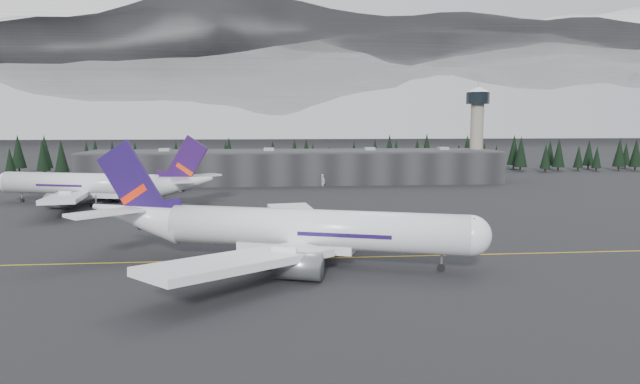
{
  "coord_description": "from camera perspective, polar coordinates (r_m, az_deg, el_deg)",
  "views": [
    {
      "loc": [
        -11.51,
        -99.37,
        23.77
      ],
      "look_at": [
        0.0,
        20.0,
        9.0
      ],
      "focal_mm": 32.0,
      "sensor_mm": 36.0,
      "label": 1
    }
  ],
  "objects": [
    {
      "name": "ground",
      "position": [
        102.82,
        1.08,
        -6.35
      ],
      "size": [
        1400.0,
        1400.0,
        0.0
      ],
      "primitive_type": "plane",
      "color": "black",
      "rests_on": "ground"
    },
    {
      "name": "taxiline",
      "position": [
        100.88,
        1.21,
        -6.6
      ],
      "size": [
        400.0,
        0.4,
        0.02
      ],
      "primitive_type": "cube",
      "color": "gold",
      "rests_on": "ground"
    },
    {
      "name": "terminal",
      "position": [
        225.34,
        -2.57,
        2.57
      ],
      "size": [
        160.0,
        30.0,
        12.6
      ],
      "color": "black",
      "rests_on": "ground"
    },
    {
      "name": "control_tower",
      "position": [
        243.27,
        15.43,
        6.69
      ],
      "size": [
        10.0,
        10.0,
        37.7
      ],
      "color": "gray",
      "rests_on": "ground"
    },
    {
      "name": "treeline",
      "position": [
        262.12,
        -2.99,
        3.45
      ],
      "size": [
        360.0,
        20.0,
        15.0
      ],
      "primitive_type": "cube",
      "color": "black",
      "rests_on": "ground"
    },
    {
      "name": "mountain_ridge",
      "position": [
        1099.68,
        -4.93,
        5.76
      ],
      "size": [
        4400.0,
        900.0,
        420.0
      ],
      "primitive_type": null,
      "color": "white",
      "rests_on": "ground"
    },
    {
      "name": "jet_main",
      "position": [
        96.89,
        -4.08,
        -3.66
      ],
      "size": [
        68.59,
        61.8,
        20.72
      ],
      "rotation": [
        0.0,
        0.0,
        -0.32
      ],
      "color": "white",
      "rests_on": "ground"
    },
    {
      "name": "jet_parked",
      "position": [
        176.03,
        -21.09,
        0.66
      ],
      "size": [
        67.04,
        60.58,
        20.2
      ],
      "rotation": [
        0.0,
        0.0,
        2.84
      ],
      "color": "silver",
      "rests_on": "ground"
    },
    {
      "name": "gse_vehicle_a",
      "position": [
        199.71,
        -13.77,
        0.17
      ],
      "size": [
        3.7,
        5.12,
        1.29
      ],
      "primitive_type": "imported",
      "rotation": [
        0.0,
        0.0,
        0.38
      ],
      "color": "white",
      "rests_on": "ground"
    },
    {
      "name": "gse_vehicle_b",
      "position": [
        211.26,
        0.31,
        0.78
      ],
      "size": [
        4.76,
        2.13,
        1.59
      ],
      "primitive_type": "imported",
      "rotation": [
        0.0,
        0.0,
        -1.51
      ],
      "color": "silver",
      "rests_on": "ground"
    }
  ]
}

